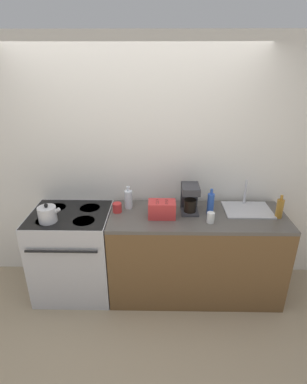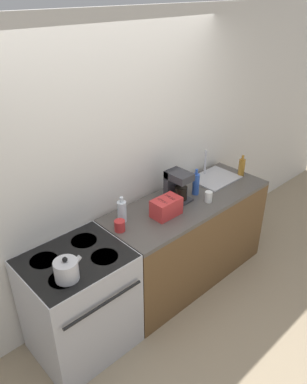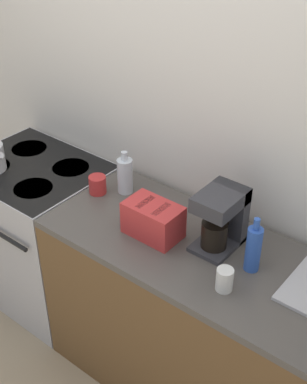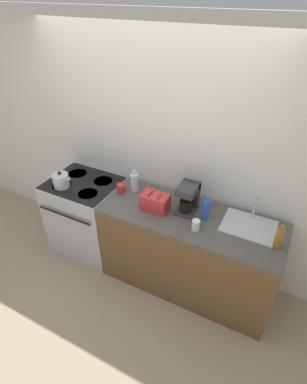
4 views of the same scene
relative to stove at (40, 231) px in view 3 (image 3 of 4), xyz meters
name	(u,v)px [view 3 (image 3 of 4)]	position (x,y,z in m)	size (l,w,h in m)	color
ground_plane	(85,372)	(0.66, -0.33, -0.48)	(12.00, 12.00, 0.00)	tan
wall_back	(165,118)	(0.66, 0.38, 0.82)	(8.00, 0.05, 2.60)	silver
stove	(40,231)	(0.00, 0.00, 0.00)	(0.79, 0.69, 0.94)	#B7B7BC
counter_block	(216,334)	(1.28, 0.00, -0.01)	(1.75, 0.65, 0.94)	brown
toaster	(153,220)	(0.93, -0.05, 0.54)	(0.26, 0.16, 0.16)	red
coffee_maker	(222,216)	(1.21, 0.09, 0.61)	(0.17, 0.24, 0.29)	#333338
bottle_clear	(125,175)	(0.58, 0.15, 0.56)	(0.08, 0.08, 0.24)	silver
bottle_blue	(253,248)	(1.41, 0.03, 0.57)	(0.07, 0.07, 0.27)	#2D56B7
cup_red	(98,185)	(0.48, 0.05, 0.51)	(0.09, 0.09, 0.10)	red
cup_white	(225,280)	(1.38, -0.15, 0.51)	(0.07, 0.07, 0.10)	white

